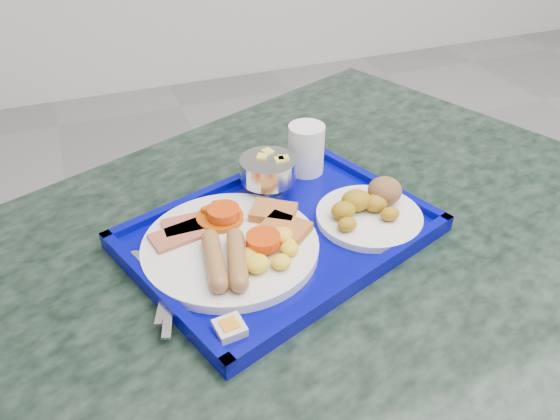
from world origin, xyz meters
name	(u,v)px	position (x,y,z in m)	size (l,w,h in m)	color
table	(291,336)	(-0.92, 0.39, 0.59)	(1.50, 1.27, 0.80)	slate
tray	(280,234)	(-0.93, 0.41, 0.81)	(0.53, 0.46, 0.03)	#030489
main_plate	(236,243)	(-1.00, 0.39, 0.83)	(0.26, 0.26, 0.04)	white
bread_plate	(370,209)	(-0.78, 0.39, 0.83)	(0.17, 0.17, 0.06)	white
fruit_bowl	(268,170)	(-0.90, 0.52, 0.85)	(0.10, 0.10, 0.07)	#BEBDC0
juice_cup	(306,147)	(-0.82, 0.56, 0.86)	(0.06, 0.06, 0.09)	white
spoon	(143,267)	(-1.14, 0.40, 0.82)	(0.07, 0.16, 0.01)	#BEBDC0
knife	(170,290)	(-1.11, 0.34, 0.81)	(0.01, 0.17, 0.00)	#BEBDC0
jam_packet	(230,328)	(-1.06, 0.24, 0.82)	(0.04, 0.04, 0.01)	silver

